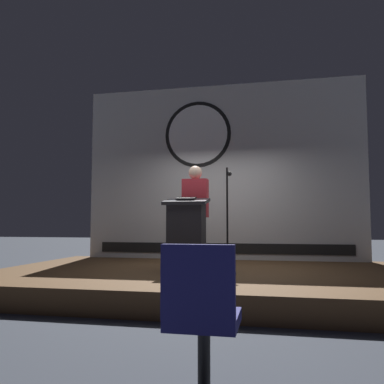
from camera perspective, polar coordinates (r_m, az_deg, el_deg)
The scene contains 7 objects.
ground_plane at distance 6.18m, azimuth 1.93°, elevation -13.97°, with size 40.00×40.00×0.00m, color #383D47.
stage_platform at distance 6.16m, azimuth 1.93°, elevation -12.59°, with size 6.40×4.00×0.30m, color brown.
banner_display at distance 8.00m, azimuth 4.06°, elevation 3.06°, with size 5.57×0.12×3.52m.
podium at distance 5.87m, azimuth -0.80°, elevation -6.18°, with size 0.64×0.50×1.11m.
speaker_person at distance 6.33m, azimuth 0.49°, elevation -3.41°, with size 0.40×0.26×1.64m.
microphone_stand at distance 5.66m, azimuth 5.18°, elevation -6.43°, with size 0.24×0.47×1.51m.
audience_chair_left at distance 2.53m, azimuth 1.40°, elevation -16.41°, with size 0.44×0.45×0.89m.
Camera 1 is at (1.04, -6.01, 1.01)m, focal length 36.97 mm.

